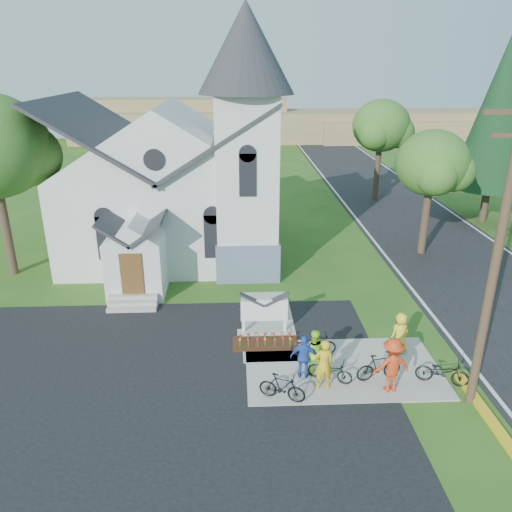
{
  "coord_description": "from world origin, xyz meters",
  "views": [
    {
      "loc": [
        -2.33,
        -14.71,
        10.44
      ],
      "look_at": [
        -1.45,
        5.0,
        2.71
      ],
      "focal_mm": 35.0,
      "sensor_mm": 36.0,
      "label": 1
    }
  ],
  "objects_px": {
    "cyclist_0": "(324,364)",
    "cyclist_4": "(400,333)",
    "bike_2": "(330,370)",
    "cyclist_1": "(313,352)",
    "bike_1": "(282,387)",
    "cyclist_3": "(392,365)",
    "bike_0": "(314,344)",
    "bike_3": "(379,367)",
    "utility_pole": "(501,247)",
    "bike_4": "(442,372)",
    "cyclist_2": "(304,357)",
    "church_sign": "(264,311)"
  },
  "relations": [
    {
      "from": "church_sign",
      "to": "bike_3",
      "type": "bearing_deg",
      "value": -42.06
    },
    {
      "from": "utility_pole",
      "to": "bike_0",
      "type": "height_order",
      "value": "utility_pole"
    },
    {
      "from": "bike_3",
      "to": "cyclist_1",
      "type": "bearing_deg",
      "value": 65.69
    },
    {
      "from": "cyclist_4",
      "to": "cyclist_0",
      "type": "bearing_deg",
      "value": 10.91
    },
    {
      "from": "bike_1",
      "to": "cyclist_3",
      "type": "bearing_deg",
      "value": -62.48
    },
    {
      "from": "cyclist_0",
      "to": "utility_pole",
      "type": "bearing_deg",
      "value": 165.05
    },
    {
      "from": "cyclist_0",
      "to": "cyclist_4",
      "type": "distance_m",
      "value": 3.88
    },
    {
      "from": "utility_pole",
      "to": "bike_1",
      "type": "distance_m",
      "value": 7.92
    },
    {
      "from": "cyclist_3",
      "to": "bike_3",
      "type": "bearing_deg",
      "value": -78.28
    },
    {
      "from": "cyclist_4",
      "to": "utility_pole",
      "type": "bearing_deg",
      "value": 95.52
    },
    {
      "from": "cyclist_1",
      "to": "bike_2",
      "type": "distance_m",
      "value": 0.85
    },
    {
      "from": "church_sign",
      "to": "cyclist_2",
      "type": "xyz_separation_m",
      "value": [
        1.19,
        -3.19,
        -0.16
      ]
    },
    {
      "from": "bike_1",
      "to": "cyclist_3",
      "type": "distance_m",
      "value": 3.74
    },
    {
      "from": "cyclist_0",
      "to": "bike_4",
      "type": "bearing_deg",
      "value": 176.19
    },
    {
      "from": "cyclist_4",
      "to": "cyclist_1",
      "type": "bearing_deg",
      "value": -2.36
    },
    {
      "from": "bike_3",
      "to": "cyclist_4",
      "type": "distance_m",
      "value": 2.14
    },
    {
      "from": "bike_0",
      "to": "utility_pole",
      "type": "bearing_deg",
      "value": -121.93
    },
    {
      "from": "cyclist_3",
      "to": "bike_4",
      "type": "xyz_separation_m",
      "value": [
        1.89,
        0.27,
        -0.51
      ]
    },
    {
      "from": "church_sign",
      "to": "cyclist_3",
      "type": "relative_size",
      "value": 1.13
    },
    {
      "from": "church_sign",
      "to": "bike_4",
      "type": "relative_size",
      "value": 1.24
    },
    {
      "from": "bike_2",
      "to": "bike_3",
      "type": "distance_m",
      "value": 1.71
    },
    {
      "from": "cyclist_1",
      "to": "bike_2",
      "type": "height_order",
      "value": "cyclist_1"
    },
    {
      "from": "cyclist_2",
      "to": "bike_4",
      "type": "xyz_separation_m",
      "value": [
        4.71,
        -0.58,
        -0.35
      ]
    },
    {
      "from": "cyclist_1",
      "to": "bike_4",
      "type": "distance_m",
      "value": 4.44
    },
    {
      "from": "cyclist_2",
      "to": "bike_2",
      "type": "bearing_deg",
      "value": 172.61
    },
    {
      "from": "bike_2",
      "to": "bike_4",
      "type": "relative_size",
      "value": 0.89
    },
    {
      "from": "bike_0",
      "to": "cyclist_1",
      "type": "relative_size",
      "value": 1.01
    },
    {
      "from": "cyclist_0",
      "to": "cyclist_2",
      "type": "relative_size",
      "value": 1.12
    },
    {
      "from": "bike_0",
      "to": "bike_2",
      "type": "xyz_separation_m",
      "value": [
        0.32,
        -1.65,
        -0.03
      ]
    },
    {
      "from": "bike_1",
      "to": "bike_4",
      "type": "distance_m",
      "value": 5.61
    },
    {
      "from": "bike_0",
      "to": "bike_3",
      "type": "relative_size",
      "value": 1.02
    },
    {
      "from": "cyclist_0",
      "to": "bike_2",
      "type": "bearing_deg",
      "value": -134.89
    },
    {
      "from": "cyclist_4",
      "to": "bike_4",
      "type": "bearing_deg",
      "value": 91.23
    },
    {
      "from": "cyclist_0",
      "to": "bike_1",
      "type": "xyz_separation_m",
      "value": [
        -1.45,
        -0.6,
        -0.44
      ]
    },
    {
      "from": "bike_0",
      "to": "cyclist_4",
      "type": "bearing_deg",
      "value": -89.54
    },
    {
      "from": "cyclist_2",
      "to": "bike_4",
      "type": "height_order",
      "value": "cyclist_2"
    },
    {
      "from": "cyclist_1",
      "to": "cyclist_3",
      "type": "distance_m",
      "value": 2.69
    },
    {
      "from": "cyclist_0",
      "to": "bike_1",
      "type": "height_order",
      "value": "cyclist_0"
    },
    {
      "from": "cyclist_3",
      "to": "cyclist_1",
      "type": "bearing_deg",
      "value": -32.32
    },
    {
      "from": "church_sign",
      "to": "cyclist_4",
      "type": "height_order",
      "value": "church_sign"
    },
    {
      "from": "church_sign",
      "to": "bike_3",
      "type": "xyz_separation_m",
      "value": [
        3.79,
        -3.42,
        -0.47
      ]
    },
    {
      "from": "utility_pole",
      "to": "bike_3",
      "type": "distance_m",
      "value": 5.73
    },
    {
      "from": "bike_2",
      "to": "church_sign",
      "type": "bearing_deg",
      "value": 55.99
    },
    {
      "from": "cyclist_4",
      "to": "bike_0",
      "type": "bearing_deg",
      "value": -20.39
    },
    {
      "from": "cyclist_0",
      "to": "cyclist_3",
      "type": "bearing_deg",
      "value": 169.73
    },
    {
      "from": "bike_4",
      "to": "cyclist_0",
      "type": "bearing_deg",
      "value": 110.42
    },
    {
      "from": "bike_0",
      "to": "cyclist_0",
      "type": "bearing_deg",
      "value": 179.59
    },
    {
      "from": "bike_2",
      "to": "bike_3",
      "type": "xyz_separation_m",
      "value": [
        1.71,
        0.01,
        0.09
      ]
    },
    {
      "from": "bike_1",
      "to": "bike_3",
      "type": "distance_m",
      "value": 3.6
    },
    {
      "from": "bike_1",
      "to": "bike_3",
      "type": "xyz_separation_m",
      "value": [
        3.46,
        0.98,
        0.03
      ]
    }
  ]
}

